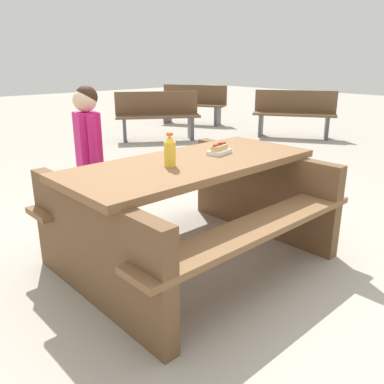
{
  "coord_description": "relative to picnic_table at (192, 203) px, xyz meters",
  "views": [
    {
      "loc": [
        -1.78,
        -1.97,
        1.41
      ],
      "look_at": [
        0.0,
        0.0,
        0.52
      ],
      "focal_mm": 37.62,
      "sensor_mm": 36.0,
      "label": 1
    }
  ],
  "objects": [
    {
      "name": "ground_plane",
      "position": [
        0.0,
        0.0,
        -0.44
      ],
      "size": [
        30.0,
        30.0,
        0.0
      ],
      "primitive_type": "plane",
      "color": "#ADA599",
      "rests_on": "ground"
    },
    {
      "name": "picnic_table",
      "position": [
        0.0,
        0.0,
        0.0
      ],
      "size": [
        1.82,
        1.43,
        0.75
      ],
      "color": "brown",
      "rests_on": "ground"
    },
    {
      "name": "soda_bottle",
      "position": [
        -0.21,
        -0.02,
        0.41
      ],
      "size": [
        0.08,
        0.08,
        0.22
      ],
      "color": "yellow",
      "rests_on": "picnic_table"
    },
    {
      "name": "hotdog_tray",
      "position": [
        0.28,
        0.02,
        0.34
      ],
      "size": [
        0.2,
        0.14,
        0.08
      ],
      "color": "white",
      "rests_on": "picnic_table"
    },
    {
      "name": "child_in_coat",
      "position": [
        -0.28,
        0.93,
        0.33
      ],
      "size": [
        0.2,
        0.3,
        1.21
      ],
      "color": "brown",
      "rests_on": "ground"
    },
    {
      "name": "park_bench_near",
      "position": [
        2.66,
        3.89,
        0.0
      ],
      "size": [
        1.48,
        1.14,
        0.85
      ],
      "color": "brown",
      "rests_on": "ground"
    },
    {
      "name": "park_bench_mid",
      "position": [
        4.42,
        4.87,
        0.0
      ],
      "size": [
        1.07,
        1.51,
        0.85
      ],
      "color": "brown",
      "rests_on": "ground"
    },
    {
      "name": "park_bench_far",
      "position": [
        4.73,
        2.39,
        0.0
      ],
      "size": [
        1.15,
        1.48,
        0.85
      ],
      "color": "brown",
      "rests_on": "ground"
    }
  ]
}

